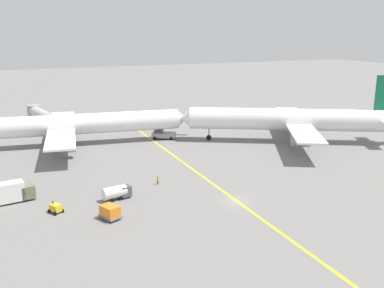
{
  "coord_description": "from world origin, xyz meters",
  "views": [
    {
      "loc": [
        -34.79,
        -57.74,
        27.48
      ],
      "look_at": [
        3.18,
        23.8,
        4.0
      ],
      "focal_mm": 39.93,
      "sensor_mm": 36.0,
      "label": 1
    }
  ],
  "objects_px": {
    "gse_fuel_bowser_stubby": "(117,192)",
    "gse_container_dolly_flat": "(110,212)",
    "gse_gpu_cart_small": "(56,208)",
    "jet_bridge": "(39,114)",
    "ground_crew_wing_walker_right": "(158,180)",
    "airliner_at_gate_left": "(70,125)",
    "airliner_being_pushed": "(289,120)",
    "gse_catering_truck_tall": "(15,192)",
    "pushback_tug": "(163,134)"
  },
  "relations": [
    {
      "from": "jet_bridge",
      "to": "pushback_tug",
      "type": "bearing_deg",
      "value": -45.13
    },
    {
      "from": "pushback_tug",
      "to": "jet_bridge",
      "type": "relative_size",
      "value": 0.5
    },
    {
      "from": "gse_fuel_bowser_stubby",
      "to": "jet_bridge",
      "type": "height_order",
      "value": "jet_bridge"
    },
    {
      "from": "pushback_tug",
      "to": "gse_gpu_cart_small",
      "type": "bearing_deg",
      "value": -130.81
    },
    {
      "from": "airliner_at_gate_left",
      "to": "pushback_tug",
      "type": "bearing_deg",
      "value": -9.09
    },
    {
      "from": "airliner_at_gate_left",
      "to": "gse_gpu_cart_small",
      "type": "distance_m",
      "value": 43.21
    },
    {
      "from": "pushback_tug",
      "to": "jet_bridge",
      "type": "bearing_deg",
      "value": 134.87
    },
    {
      "from": "airliner_at_gate_left",
      "to": "jet_bridge",
      "type": "relative_size",
      "value": 3.4
    },
    {
      "from": "airliner_at_gate_left",
      "to": "gse_fuel_bowser_stubby",
      "type": "bearing_deg",
      "value": -88.96
    },
    {
      "from": "gse_catering_truck_tall",
      "to": "pushback_tug",
      "type": "bearing_deg",
      "value": 38.5
    },
    {
      "from": "pushback_tug",
      "to": "gse_catering_truck_tall",
      "type": "bearing_deg",
      "value": -141.5
    },
    {
      "from": "gse_catering_truck_tall",
      "to": "ground_crew_wing_walker_right",
      "type": "xyz_separation_m",
      "value": [
        24.59,
        -2.15,
        -0.96
      ]
    },
    {
      "from": "jet_bridge",
      "to": "ground_crew_wing_walker_right",
      "type": "bearing_deg",
      "value": -76.68
    },
    {
      "from": "airliner_being_pushed",
      "to": "gse_catering_truck_tall",
      "type": "bearing_deg",
      "value": -168.17
    },
    {
      "from": "pushback_tug",
      "to": "airliner_at_gate_left",
      "type": "bearing_deg",
      "value": 170.91
    },
    {
      "from": "gse_catering_truck_tall",
      "to": "gse_fuel_bowser_stubby",
      "type": "relative_size",
      "value": 1.19
    },
    {
      "from": "gse_gpu_cart_small",
      "to": "jet_bridge",
      "type": "distance_m",
      "value": 66.78
    },
    {
      "from": "airliner_at_gate_left",
      "to": "gse_catering_truck_tall",
      "type": "xyz_separation_m",
      "value": [
        -15.0,
        -34.26,
        -3.44
      ]
    },
    {
      "from": "gse_fuel_bowser_stubby",
      "to": "gse_gpu_cart_small",
      "type": "relative_size",
      "value": 1.97
    },
    {
      "from": "airliner_being_pushed",
      "to": "gse_catering_truck_tall",
      "type": "xyz_separation_m",
      "value": [
        -66.83,
        -13.99,
        -4.03
      ]
    },
    {
      "from": "gse_container_dolly_flat",
      "to": "gse_catering_truck_tall",
      "type": "relative_size",
      "value": 0.62
    },
    {
      "from": "airliner_being_pushed",
      "to": "gse_container_dolly_flat",
      "type": "distance_m",
      "value": 60.97
    },
    {
      "from": "airliner_being_pushed",
      "to": "ground_crew_wing_walker_right",
      "type": "bearing_deg",
      "value": -159.08
    },
    {
      "from": "gse_container_dolly_flat",
      "to": "jet_bridge",
      "type": "distance_m",
      "value": 72.5
    },
    {
      "from": "gse_fuel_bowser_stubby",
      "to": "ground_crew_wing_walker_right",
      "type": "bearing_deg",
      "value": 24.88
    },
    {
      "from": "gse_catering_truck_tall",
      "to": "airliner_being_pushed",
      "type": "bearing_deg",
      "value": 11.83
    },
    {
      "from": "airliner_at_gate_left",
      "to": "gse_catering_truck_tall",
      "type": "relative_size",
      "value": 9.73
    },
    {
      "from": "gse_catering_truck_tall",
      "to": "gse_fuel_bowser_stubby",
      "type": "distance_m",
      "value": 16.94
    },
    {
      "from": "gse_gpu_cart_small",
      "to": "ground_crew_wing_walker_right",
      "type": "bearing_deg",
      "value": 15.99
    },
    {
      "from": "gse_catering_truck_tall",
      "to": "jet_bridge",
      "type": "distance_m",
      "value": 59.79
    },
    {
      "from": "airliner_being_pushed",
      "to": "gse_fuel_bowser_stubby",
      "type": "xyz_separation_m",
      "value": [
        -51.09,
        -20.25,
        -4.45
      ]
    },
    {
      "from": "gse_container_dolly_flat",
      "to": "ground_crew_wing_walker_right",
      "type": "relative_size",
      "value": 2.46
    },
    {
      "from": "airliner_being_pushed",
      "to": "pushback_tug",
      "type": "xyz_separation_m",
      "value": [
        -28.46,
        16.53,
        -4.56
      ]
    },
    {
      "from": "gse_catering_truck_tall",
      "to": "jet_bridge",
      "type": "bearing_deg",
      "value": 80.23
    },
    {
      "from": "pushback_tug",
      "to": "airliner_being_pushed",
      "type": "bearing_deg",
      "value": -30.14
    },
    {
      "from": "airliner_being_pushed",
      "to": "gse_container_dolly_flat",
      "type": "bearing_deg",
      "value": -153.09
    },
    {
      "from": "ground_crew_wing_walker_right",
      "to": "jet_bridge",
      "type": "relative_size",
      "value": 0.09
    },
    {
      "from": "gse_fuel_bowser_stubby",
      "to": "gse_container_dolly_flat",
      "type": "bearing_deg",
      "value": -113.26
    },
    {
      "from": "gse_fuel_bowser_stubby",
      "to": "jet_bridge",
      "type": "relative_size",
      "value": 0.29
    },
    {
      "from": "airliner_at_gate_left",
      "to": "jet_bridge",
      "type": "height_order",
      "value": "airliner_at_gate_left"
    },
    {
      "from": "gse_fuel_bowser_stubby",
      "to": "gse_gpu_cart_small",
      "type": "distance_m",
      "value": 10.43
    },
    {
      "from": "airliner_at_gate_left",
      "to": "gse_container_dolly_flat",
      "type": "relative_size",
      "value": 15.63
    },
    {
      "from": "gse_fuel_bowser_stubby",
      "to": "ground_crew_wing_walker_right",
      "type": "relative_size",
      "value": 3.34
    },
    {
      "from": "airliner_at_gate_left",
      "to": "airliner_being_pushed",
      "type": "xyz_separation_m",
      "value": [
        51.83,
        -20.26,
        0.59
      ]
    },
    {
      "from": "pushback_tug",
      "to": "ground_crew_wing_walker_right",
      "type": "xyz_separation_m",
      "value": [
        -13.78,
        -32.67,
        -0.43
      ]
    },
    {
      "from": "airliner_at_gate_left",
      "to": "gse_catering_truck_tall",
      "type": "bearing_deg",
      "value": -113.65
    },
    {
      "from": "airliner_at_gate_left",
      "to": "ground_crew_wing_walker_right",
      "type": "xyz_separation_m",
      "value": [
        9.59,
        -36.41,
        -4.4
      ]
    },
    {
      "from": "airliner_at_gate_left",
      "to": "pushback_tug",
      "type": "distance_m",
      "value": 23.99
    },
    {
      "from": "pushback_tug",
      "to": "gse_fuel_bowser_stubby",
      "type": "relative_size",
      "value": 1.69
    },
    {
      "from": "gse_container_dolly_flat",
      "to": "airliner_at_gate_left",
      "type": "bearing_deg",
      "value": 87.14
    }
  ]
}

